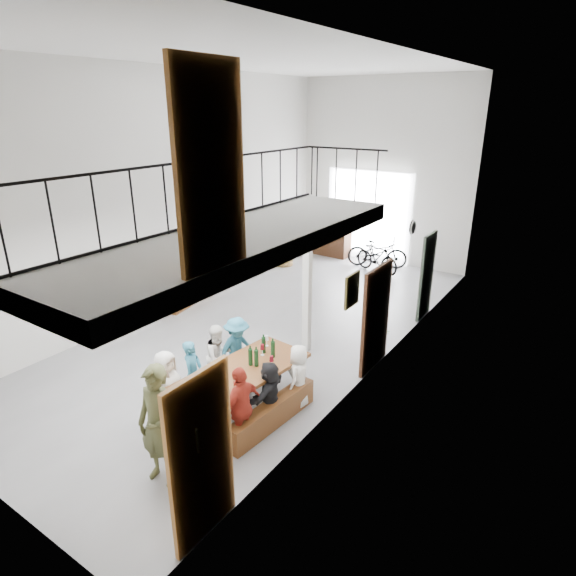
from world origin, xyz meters
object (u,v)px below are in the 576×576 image
Objects in this scene: side_bench at (190,292)px; host_standing at (159,426)px; oak_barrel at (284,252)px; bench_inner at (209,393)px; tasting_table at (238,377)px; serving_counter at (325,241)px; bicycle_near at (377,252)px.

side_bench is 6.29m from host_standing.
bench_inner is at bearing -65.00° from oak_barrel.
host_standing reaches higher than oak_barrel.
serving_counter reaches higher than tasting_table.
host_standing is (0.07, -1.65, 0.14)m from tasting_table.
tasting_table is 3.01× the size of oak_barrel.
bench_inner is 1.11× the size of serving_counter.
host_standing reaches higher than bicycle_near.
tasting_table is 1.50× the size of serving_counter.
serving_counter is 1.01× the size of host_standing.
serving_counter is (0.48, 1.75, 0.03)m from oak_barrel.
bicycle_near is (2.76, 5.23, 0.22)m from side_bench.
tasting_table is at bearing 83.39° from host_standing.
serving_counter is at bearing 99.22° from host_standing.
host_standing is (3.41, -10.24, 0.40)m from serving_counter.
bench_inner is at bearing 103.54° from host_standing.
host_standing is 10.02m from bicycle_near.
side_bench reaches higher than bench_inner.
bicycle_near is at bearing -7.19° from serving_counter.
oak_barrel is (0.27, 3.82, 0.17)m from side_bench.
side_bench is at bearing -94.06° from oak_barrel.
host_standing reaches higher than bench_inner.
host_standing reaches higher than side_bench.
tasting_table is 5.11m from side_bench.
host_standing is 0.94× the size of bicycle_near.
bicycle_near is at bearing 105.46° from tasting_table.
serving_counter is (0.75, 5.56, 0.20)m from side_bench.
tasting_table is 1.44× the size of side_bench.
bench_inner is 8.35m from bicycle_near.
bench_inner is 7.62m from oak_barrel.
oak_barrel is 0.50× the size of host_standing.
serving_counter is at bearing 117.53° from tasting_table.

